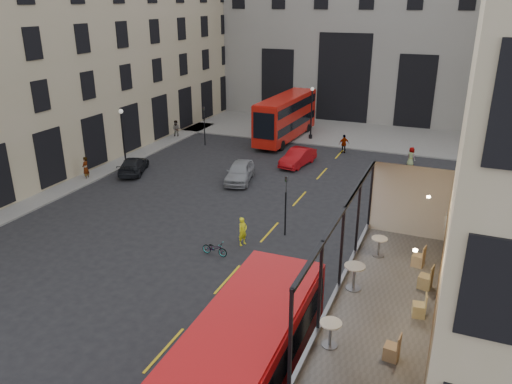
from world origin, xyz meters
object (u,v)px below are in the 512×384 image
at_px(traffic_light_near, 286,198).
at_px(cyclist, 243,231).
at_px(car_a, 240,172).
at_px(pedestrian_b, 261,132).
at_px(cafe_table_near, 331,330).
at_px(cafe_chair_b, 419,309).
at_px(pedestrian_d, 411,157).
at_px(pedestrian_e, 86,168).
at_px(cafe_table_mid, 354,273).
at_px(cafe_chair_c, 425,281).
at_px(traffic_light_far, 204,121).
at_px(cafe_chair_a, 392,351).
at_px(car_c, 133,165).
at_px(car_b, 298,157).
at_px(cafe_chair_d, 419,260).
at_px(bus_far, 286,116).
at_px(pedestrian_a, 177,129).
at_px(cafe_table_far, 379,244).
at_px(street_lamp_b, 311,116).
at_px(bicycle, 215,248).
at_px(pedestrian_c, 344,144).
at_px(street_lamp_a, 124,145).

distance_m(traffic_light_near, cyclist, 3.24).
distance_m(car_a, pedestrian_b, 12.22).
height_order(cafe_table_near, cafe_chair_b, cafe_chair_b).
bearing_deg(pedestrian_d, pedestrian_e, 68.30).
distance_m(cafe_table_mid, cafe_chair_c, 2.38).
relative_size(traffic_light_far, cafe_chair_a, 4.96).
xyz_separation_m(traffic_light_far, car_c, (-1.48, -9.73, -1.78)).
bearing_deg(cafe_table_mid, car_b, 111.62).
xyz_separation_m(cafe_chair_a, cafe_chair_d, (0.14, 5.37, 0.01)).
distance_m(traffic_light_far, cafe_chair_c, 35.17).
height_order(bus_far, cafe_table_near, cafe_table_near).
relative_size(cyclist, pedestrian_a, 0.93).
relative_size(cafe_table_mid, cafe_chair_c, 1.04).
height_order(traffic_light_far, cafe_chair_a, cafe_chair_a).
bearing_deg(cafe_table_far, pedestrian_e, 152.88).
bearing_deg(cafe_table_far, pedestrian_d, 92.88).
bearing_deg(pedestrian_b, car_b, -76.15).
bearing_deg(cafe_table_mid, pedestrian_e, 147.98).
relative_size(car_b, cafe_chair_a, 5.78).
xyz_separation_m(cafe_table_far, cafe_chair_d, (1.43, -0.21, -0.24)).
height_order(traffic_light_far, cafe_chair_c, cafe_chair_c).
height_order(car_c, cafe_table_mid, cafe_table_mid).
height_order(street_lamp_b, car_c, street_lamp_b).
xyz_separation_m(traffic_light_far, pedestrian_d, (19.47, 0.99, -1.60)).
bearing_deg(car_a, traffic_light_far, 119.19).
xyz_separation_m(street_lamp_b, bus_far, (-2.37, -0.98, 0.10)).
relative_size(traffic_light_near, bicycle, 2.45).
xyz_separation_m(pedestrian_b, cafe_table_far, (16.30, -28.82, 4.16)).
distance_m(street_lamp_b, pedestrian_d, 11.72).
xyz_separation_m(bus_far, pedestrian_e, (-10.62, -17.56, -1.56)).
relative_size(car_b, pedestrian_c, 2.52).
bearing_deg(cafe_chair_a, cafe_chair_c, 82.86).
xyz_separation_m(cafe_chair_a, cafe_chair_b, (0.47, 2.25, -0.00)).
xyz_separation_m(pedestrian_d, pedestrian_e, (-23.46, -13.53, 0.11)).
height_order(traffic_light_far, car_b, traffic_light_far).
distance_m(traffic_light_near, car_c, 16.80).
bearing_deg(pedestrian_e, street_lamp_b, 134.75).
bearing_deg(bus_far, cafe_chair_d, -62.89).
bearing_deg(street_lamp_b, street_lamp_a, -124.51).
relative_size(pedestrian_b, cafe_table_near, 2.45).
distance_m(pedestrian_c, pedestrian_d, 6.42).
bearing_deg(pedestrian_a, bicycle, -72.88).
bearing_deg(cyclist, pedestrian_a, 59.74).
bearing_deg(car_b, street_lamp_b, 108.79).
xyz_separation_m(cafe_chair_a, cafe_chair_c, (0.49, 3.95, 0.02)).
xyz_separation_m(cafe_table_near, cafe_chair_b, (2.10, 2.35, -0.27)).
height_order(street_lamp_b, cafe_chair_b, cafe_chair_b).
distance_m(pedestrian_c, cafe_chair_a, 34.76).
bearing_deg(bus_far, street_lamp_a, -119.89).
distance_m(cafe_table_far, cafe_chair_d, 1.47).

